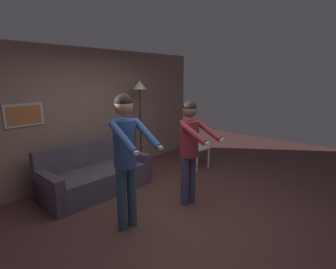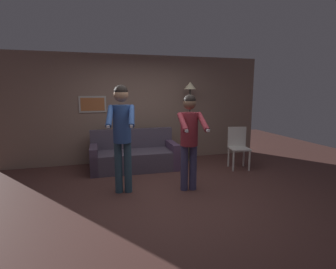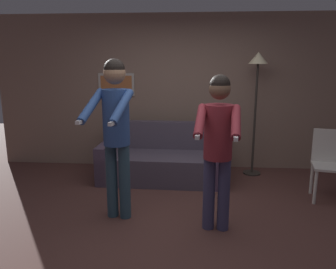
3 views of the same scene
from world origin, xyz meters
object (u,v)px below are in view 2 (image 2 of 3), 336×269
at_px(couch, 134,157).
at_px(torchiere_lamp, 190,97).
at_px(person_standing_right, 189,134).
at_px(person_standing_left, 122,128).
at_px(dining_chair_distant, 238,145).

xyz_separation_m(couch, torchiere_lamp, (1.46, 0.35, 1.31)).
bearing_deg(couch, person_standing_right, -64.99).
bearing_deg(person_standing_left, torchiere_lamp, 42.60).
bearing_deg(dining_chair_distant, torchiere_lamp, 131.77).
xyz_separation_m(person_standing_right, dining_chair_distant, (1.56, 0.99, -0.49)).
relative_size(torchiere_lamp, person_standing_right, 1.16).
distance_m(torchiere_lamp, dining_chair_distant, 1.64).
relative_size(person_standing_left, person_standing_right, 1.09).
xyz_separation_m(couch, person_standing_right, (0.73, -1.56, 0.74)).
bearing_deg(dining_chair_distant, person_standing_left, -163.81).
xyz_separation_m(torchiere_lamp, person_standing_left, (-1.86, -1.71, -0.45)).
bearing_deg(couch, torchiere_lamp, 13.62).
distance_m(torchiere_lamp, person_standing_right, 2.13).
relative_size(couch, torchiere_lamp, 0.98).
relative_size(torchiere_lamp, dining_chair_distant, 2.11).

